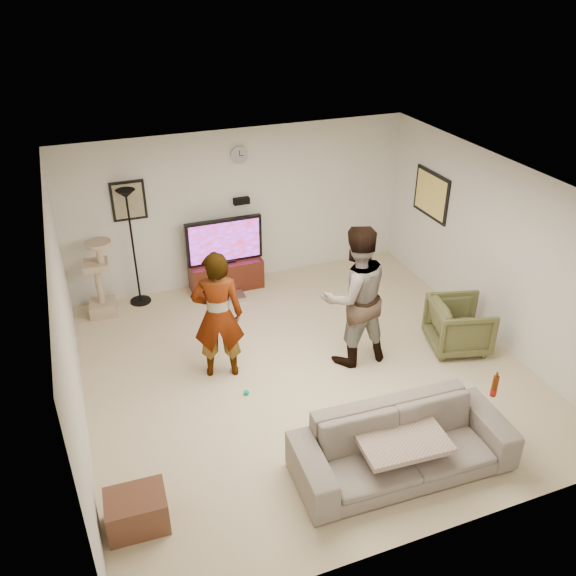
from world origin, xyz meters
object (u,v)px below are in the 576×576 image
object	(u,v)px
person_left	(218,316)
beer_bottle	(495,386)
sofa	(403,444)
tv_stand	(226,274)
floor_lamp	(133,249)
tv	(224,241)
person_right	(355,296)
side_table	(137,511)
armchair	(459,325)
cat_tree	(98,278)

from	to	relation	value
person_left	beer_bottle	distance (m)	3.29
sofa	person_left	bearing A→B (deg)	122.67
tv_stand	beer_bottle	distance (m)	4.77
tv_stand	floor_lamp	xyz separation A→B (m)	(-1.38, 0.04, 0.68)
tv	person_right	size ratio (longest dim) A/B	0.63
tv	tv_stand	bearing A→B (deg)	0.00
person_left	side_table	world-z (taller)	person_left
tv	armchair	xyz separation A→B (m)	(2.50, -2.75, -0.49)
floor_lamp	side_table	world-z (taller)	floor_lamp
cat_tree	floor_lamp	bearing A→B (deg)	15.28
sofa	floor_lamp	bearing A→B (deg)	116.84
person_left	person_right	world-z (taller)	person_right
person_right	beer_bottle	world-z (taller)	person_right
person_left	person_right	size ratio (longest dim) A/B	0.90
cat_tree	sofa	xyz separation A→B (m)	(2.60, -4.31, -0.27)
side_table	tv_stand	bearing A→B (deg)	63.91
cat_tree	armchair	xyz separation A→B (m)	(4.46, -2.64, -0.25)
tv	floor_lamp	bearing A→B (deg)	178.13
person_right	sofa	bearing A→B (deg)	77.68
armchair	person_right	bearing A→B (deg)	94.15
tv_stand	sofa	size ratio (longest dim) A/B	0.50
tv	floor_lamp	world-z (taller)	floor_lamp
tv_stand	beer_bottle	world-z (taller)	beer_bottle
person_left	person_right	bearing A→B (deg)	-175.89
armchair	sofa	bearing A→B (deg)	147.07
armchair	side_table	bearing A→B (deg)	122.34
floor_lamp	armchair	bearing A→B (deg)	-35.76
side_table	tv	bearing A→B (deg)	63.91
floor_lamp	person_right	distance (m)	3.48
floor_lamp	person_right	world-z (taller)	person_right
floor_lamp	sofa	bearing A→B (deg)	-65.55
person_left	side_table	xyz separation A→B (m)	(-1.36, -2.01, -0.68)
armchair	beer_bottle	bearing A→B (deg)	169.37
tv_stand	floor_lamp	bearing A→B (deg)	178.13
cat_tree	person_left	size ratio (longest dim) A/B	0.70
tv_stand	person_right	world-z (taller)	person_right
sofa	beer_bottle	bearing A→B (deg)	2.39
person_right	armchair	world-z (taller)	person_right
floor_lamp	side_table	distance (m)	4.32
person_right	side_table	xyz separation A→B (m)	(-3.07, -1.70, -0.77)
tv_stand	tv	size ratio (longest dim) A/B	0.95
floor_lamp	sofa	size ratio (longest dim) A/B	0.80
floor_lamp	person_left	bearing A→B (deg)	-72.20
tv_stand	cat_tree	xyz separation A→B (m)	(-1.95, -0.11, 0.36)
person_left	armchair	distance (m)	3.27
tv_stand	sofa	world-z (taller)	sofa
cat_tree	armchair	world-z (taller)	cat_tree
sofa	armchair	size ratio (longest dim) A/B	2.96
tv	cat_tree	distance (m)	1.97
tv	beer_bottle	distance (m)	4.74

